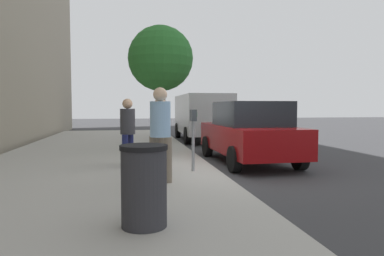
# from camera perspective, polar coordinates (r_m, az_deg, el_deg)

# --- Properties ---
(ground_plane) EXTENTS (80.00, 80.00, 0.00)m
(ground_plane) POSITION_cam_1_polar(r_m,az_deg,el_deg) (8.66, 3.62, -7.32)
(ground_plane) COLOR #38383A
(ground_plane) RESTS_ON ground
(sidewalk_slab) EXTENTS (28.00, 6.00, 0.15)m
(sidewalk_slab) POSITION_cam_1_polar(r_m,az_deg,el_deg) (8.48, -16.67, -7.19)
(sidewalk_slab) COLOR #A8A59E
(sidewalk_slab) RESTS_ON ground_plane
(parking_meter) EXTENTS (0.36, 0.12, 1.41)m
(parking_meter) POSITION_cam_1_polar(r_m,az_deg,el_deg) (7.96, 0.20, 0.19)
(parking_meter) COLOR gray
(parking_meter) RESTS_ON sidewalk_slab
(pedestrian_at_meter) EXTENTS (0.49, 0.36, 1.67)m
(pedestrian_at_meter) POSITION_cam_1_polar(r_m,az_deg,el_deg) (7.84, -5.23, -0.20)
(pedestrian_at_meter) COLOR #726656
(pedestrian_at_meter) RESTS_ON sidewalk_slab
(pedestrian_bystander) EXTENTS (0.45, 0.42, 1.85)m
(pedestrian_bystander) POSITION_cam_1_polar(r_m,az_deg,el_deg) (6.89, -5.20, 0.43)
(pedestrian_bystander) COLOR #726656
(pedestrian_bystander) RESTS_ON sidewalk_slab
(parking_officer) EXTENTS (0.49, 0.36, 1.67)m
(parking_officer) POSITION_cam_1_polar(r_m,az_deg,el_deg) (8.77, -10.47, 0.15)
(parking_officer) COLOR #191E4C
(parking_officer) RESTS_ON sidewalk_slab
(parked_sedan_near) EXTENTS (4.43, 2.03, 1.77)m
(parked_sedan_near) POSITION_cam_1_polar(r_m,az_deg,el_deg) (10.20, 9.27, -0.65)
(parked_sedan_near) COLOR maroon
(parked_sedan_near) RESTS_ON ground_plane
(parked_van_far) EXTENTS (5.23, 2.18, 2.18)m
(parked_van_far) POSITION_cam_1_polar(r_m,az_deg,el_deg) (16.82, 1.56, 2.24)
(parked_van_far) COLOR silver
(parked_van_far) RESTS_ON ground_plane
(street_tree) EXTENTS (2.27, 2.27, 4.30)m
(street_tree) POSITION_cam_1_polar(r_m,az_deg,el_deg) (12.46, -5.14, 11.08)
(street_tree) COLOR brown
(street_tree) RESTS_ON sidewalk_slab
(trash_bin) EXTENTS (0.59, 0.59, 1.01)m
(trash_bin) POSITION_cam_1_polar(r_m,az_deg,el_deg) (4.38, -7.84, -9.31)
(trash_bin) COLOR #2D2D33
(trash_bin) RESTS_ON sidewalk_slab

